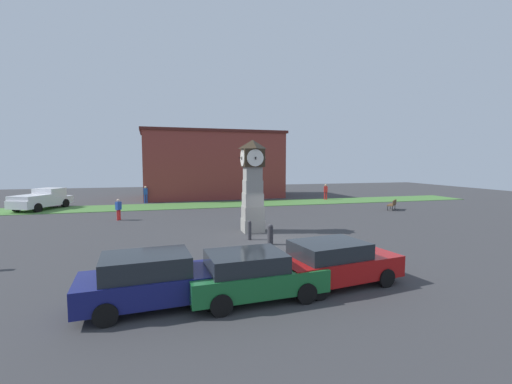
{
  "coord_description": "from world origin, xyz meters",
  "views": [
    {
      "loc": [
        -5.72,
        -17.74,
        4.27
      ],
      "look_at": [
        -0.26,
        2.89,
        2.38
      ],
      "focal_mm": 24.0,
      "sensor_mm": 36.0,
      "label": 1
    }
  ],
  "objects_px": {
    "clock_tower": "(253,186)",
    "bench": "(392,204)",
    "car_by_building": "(335,262)",
    "pedestrian_by_cars": "(326,191)",
    "car_near_tower": "(253,274)",
    "car_navy_sedan": "(155,279)",
    "bollard_mid_row": "(270,234)",
    "pedestrian_crossing_lot": "(118,208)",
    "bollard_near_tower": "(250,230)",
    "pedestrian_near_bench": "(146,193)",
    "pickup_truck": "(42,199)"
  },
  "relations": [
    {
      "from": "car_navy_sedan",
      "to": "bench",
      "type": "bearing_deg",
      "value": 38.47
    },
    {
      "from": "bollard_near_tower",
      "to": "car_near_tower",
      "type": "distance_m",
      "value": 8.05
    },
    {
      "from": "car_near_tower",
      "to": "bollard_mid_row",
      "type": "bearing_deg",
      "value": 68.29
    },
    {
      "from": "car_by_building",
      "to": "pedestrian_by_cars",
      "type": "bearing_deg",
      "value": 64.34
    },
    {
      "from": "bollard_mid_row",
      "to": "pedestrian_near_bench",
      "type": "distance_m",
      "value": 21.57
    },
    {
      "from": "clock_tower",
      "to": "bench",
      "type": "xyz_separation_m",
      "value": [
        14.32,
        5.99,
        -2.31
      ]
    },
    {
      "from": "bench",
      "to": "pedestrian_near_bench",
      "type": "bearing_deg",
      "value": 152.96
    },
    {
      "from": "clock_tower",
      "to": "pedestrian_crossing_lot",
      "type": "distance_m",
      "value": 10.86
    },
    {
      "from": "car_near_tower",
      "to": "car_by_building",
      "type": "distance_m",
      "value": 3.11
    },
    {
      "from": "clock_tower",
      "to": "pedestrian_by_cars",
      "type": "bearing_deg",
      "value": 50.56
    },
    {
      "from": "bench",
      "to": "pickup_truck",
      "type": "bearing_deg",
      "value": 164.73
    },
    {
      "from": "bollard_near_tower",
      "to": "car_by_building",
      "type": "distance_m",
      "value": 7.47
    },
    {
      "from": "car_navy_sedan",
      "to": "pedestrian_crossing_lot",
      "type": "relative_size",
      "value": 2.97
    },
    {
      "from": "car_navy_sedan",
      "to": "bollard_near_tower",
      "type": "bearing_deg",
      "value": 58.18
    },
    {
      "from": "car_near_tower",
      "to": "pedestrian_near_bench",
      "type": "bearing_deg",
      "value": 99.73
    },
    {
      "from": "bench",
      "to": "pedestrian_crossing_lot",
      "type": "relative_size",
      "value": 0.97
    },
    {
      "from": "bollard_mid_row",
      "to": "pedestrian_by_cars",
      "type": "xyz_separation_m",
      "value": [
        12.14,
        18.24,
        0.47
      ]
    },
    {
      "from": "bollard_near_tower",
      "to": "pedestrian_crossing_lot",
      "type": "distance_m",
      "value": 11.58
    },
    {
      "from": "bollard_near_tower",
      "to": "pedestrian_by_cars",
      "type": "relative_size",
      "value": 0.6
    },
    {
      "from": "car_by_building",
      "to": "pickup_truck",
      "type": "xyz_separation_m",
      "value": [
        -16.37,
        23.64,
        0.15
      ]
    },
    {
      "from": "bollard_mid_row",
      "to": "pickup_truck",
      "type": "height_order",
      "value": "pickup_truck"
    },
    {
      "from": "car_navy_sedan",
      "to": "pickup_truck",
      "type": "distance_m",
      "value": 26.08
    },
    {
      "from": "car_by_building",
      "to": "pedestrian_near_bench",
      "type": "bearing_deg",
      "value": 106.23
    },
    {
      "from": "pedestrian_near_bench",
      "to": "pedestrian_by_cars",
      "type": "bearing_deg",
      "value": -6.18
    },
    {
      "from": "clock_tower",
      "to": "bollard_near_tower",
      "type": "height_order",
      "value": "clock_tower"
    },
    {
      "from": "clock_tower",
      "to": "car_by_building",
      "type": "distance_m",
      "value": 9.65
    },
    {
      "from": "pickup_truck",
      "to": "pedestrian_by_cars",
      "type": "relative_size",
      "value": 3.28
    },
    {
      "from": "car_by_building",
      "to": "pedestrian_by_cars",
      "type": "height_order",
      "value": "pedestrian_by_cars"
    },
    {
      "from": "car_by_building",
      "to": "bench",
      "type": "relative_size",
      "value": 3.03
    },
    {
      "from": "car_near_tower",
      "to": "car_by_building",
      "type": "bearing_deg",
      "value": 8.87
    },
    {
      "from": "bollard_mid_row",
      "to": "car_by_building",
      "type": "bearing_deg",
      "value": -85.4
    },
    {
      "from": "bollard_near_tower",
      "to": "pickup_truck",
      "type": "relative_size",
      "value": 0.18
    },
    {
      "from": "clock_tower",
      "to": "bollard_mid_row",
      "type": "distance_m",
      "value": 4.1
    },
    {
      "from": "clock_tower",
      "to": "car_navy_sedan",
      "type": "bearing_deg",
      "value": -119.3
    },
    {
      "from": "bollard_mid_row",
      "to": "pickup_truck",
      "type": "relative_size",
      "value": 0.19
    },
    {
      "from": "car_by_building",
      "to": "pedestrian_by_cars",
      "type": "relative_size",
      "value": 2.6
    },
    {
      "from": "bench",
      "to": "pedestrian_near_bench",
      "type": "height_order",
      "value": "pedestrian_near_bench"
    },
    {
      "from": "bollard_near_tower",
      "to": "car_navy_sedan",
      "type": "height_order",
      "value": "car_navy_sedan"
    },
    {
      "from": "pickup_truck",
      "to": "car_navy_sedan",
      "type": "bearing_deg",
      "value": -66.61
    },
    {
      "from": "bollard_near_tower",
      "to": "pickup_truck",
      "type": "xyz_separation_m",
      "value": [
        -15.11,
        16.28,
        0.39
      ]
    },
    {
      "from": "clock_tower",
      "to": "car_near_tower",
      "type": "relative_size",
      "value": 1.28
    },
    {
      "from": "clock_tower",
      "to": "bollard_mid_row",
      "type": "bearing_deg",
      "value": -88.77
    },
    {
      "from": "car_near_tower",
      "to": "car_by_building",
      "type": "xyz_separation_m",
      "value": [
        3.07,
        0.48,
        0.02
      ]
    },
    {
      "from": "car_navy_sedan",
      "to": "car_near_tower",
      "type": "height_order",
      "value": "car_navy_sedan"
    },
    {
      "from": "bollard_mid_row",
      "to": "clock_tower",
      "type": "bearing_deg",
      "value": 91.23
    },
    {
      "from": "car_by_building",
      "to": "bench",
      "type": "distance_m",
      "value": 20.67
    },
    {
      "from": "car_navy_sedan",
      "to": "car_near_tower",
      "type": "bearing_deg",
      "value": -3.41
    },
    {
      "from": "clock_tower",
      "to": "pickup_truck",
      "type": "relative_size",
      "value": 0.96
    },
    {
      "from": "car_navy_sedan",
      "to": "pedestrian_by_cars",
      "type": "height_order",
      "value": "pedestrian_by_cars"
    },
    {
      "from": "bollard_mid_row",
      "to": "pedestrian_near_bench",
      "type": "height_order",
      "value": "pedestrian_near_bench"
    }
  ]
}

